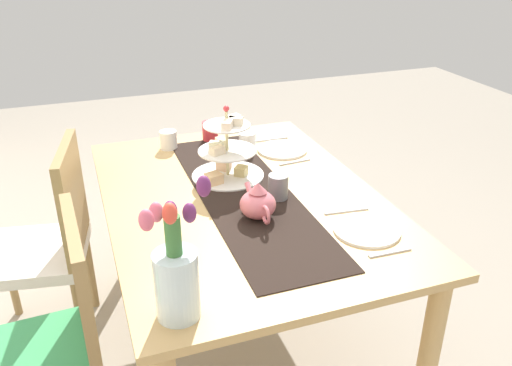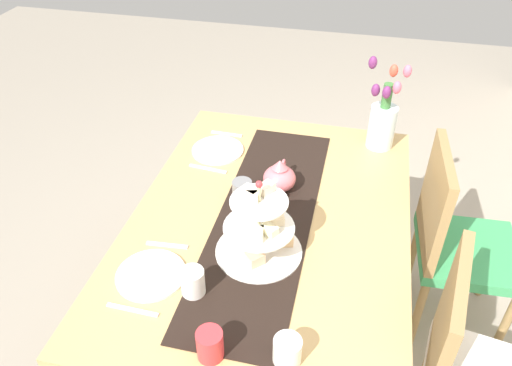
% 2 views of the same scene
% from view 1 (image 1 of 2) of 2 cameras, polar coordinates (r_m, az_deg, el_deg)
% --- Properties ---
extents(ground_plane, '(8.00, 8.00, 0.00)m').
position_cam_1_polar(ground_plane, '(2.49, -1.34, -16.66)').
color(ground_plane, gray).
extents(dining_table, '(1.47, 1.03, 0.74)m').
position_cam_1_polar(dining_table, '(2.11, -1.52, -3.81)').
color(dining_table, tan).
rests_on(dining_table, ground_plane).
extents(chair_left, '(0.44, 0.44, 0.91)m').
position_cam_1_polar(chair_left, '(1.86, -21.10, -15.71)').
color(chair_left, olive).
rests_on(chair_left, ground_plane).
extents(chair_right, '(0.49, 0.49, 0.91)m').
position_cam_1_polar(chair_right, '(2.39, -21.28, -5.63)').
color(chair_right, olive).
rests_on(chair_right, ground_plane).
extents(table_runner, '(1.22, 0.35, 0.00)m').
position_cam_1_polar(table_runner, '(2.07, -1.10, -1.22)').
color(table_runner, black).
rests_on(table_runner, dining_table).
extents(tiered_cake_stand, '(0.30, 0.30, 0.30)m').
position_cam_1_polar(tiered_cake_stand, '(2.17, -3.19, 3.02)').
color(tiered_cake_stand, beige).
rests_on(tiered_cake_stand, table_runner).
extents(teapot, '(0.24, 0.13, 0.14)m').
position_cam_1_polar(teapot, '(1.88, 0.21, -2.19)').
color(teapot, '#D66B75').
rests_on(teapot, table_runner).
extents(tulip_vase, '(0.15, 0.18, 0.41)m').
position_cam_1_polar(tulip_vase, '(1.41, -8.55, -9.55)').
color(tulip_vase, silver).
rests_on(tulip_vase, dining_table).
extents(cream_jug, '(0.08, 0.08, 0.08)m').
position_cam_1_polar(cream_jug, '(2.52, -9.39, 4.60)').
color(cream_jug, white).
rests_on(cream_jug, dining_table).
extents(dinner_plate_left, '(0.23, 0.23, 0.01)m').
position_cam_1_polar(dinner_plate_left, '(1.87, 11.79, -4.92)').
color(dinner_plate_left, white).
rests_on(dinner_plate_left, dining_table).
extents(fork_left, '(0.02, 0.15, 0.01)m').
position_cam_1_polar(fork_left, '(1.77, 14.17, -7.22)').
color(fork_left, silver).
rests_on(fork_left, dining_table).
extents(knife_left, '(0.03, 0.17, 0.01)m').
position_cam_1_polar(knife_left, '(1.97, 9.67, -2.96)').
color(knife_left, silver).
rests_on(knife_left, dining_table).
extents(dinner_plate_right, '(0.23, 0.23, 0.01)m').
position_cam_1_polar(dinner_plate_right, '(2.48, 2.83, 3.61)').
color(dinner_plate_right, white).
rests_on(dinner_plate_right, dining_table).
extents(fork_right, '(0.03, 0.15, 0.01)m').
position_cam_1_polar(fork_right, '(2.35, 4.17, 2.29)').
color(fork_right, silver).
rests_on(fork_right, dining_table).
extents(knife_right, '(0.02, 0.17, 0.01)m').
position_cam_1_polar(knife_right, '(2.60, 1.62, 4.71)').
color(knife_right, silver).
rests_on(knife_right, dining_table).
extents(mug_grey, '(0.08, 0.08, 0.09)m').
position_cam_1_polar(mug_grey, '(2.02, 2.40, -0.38)').
color(mug_grey, slate).
rests_on(mug_grey, table_runner).
extents(mug_white_text, '(0.08, 0.08, 0.09)m').
position_cam_1_polar(mug_white_text, '(2.44, -0.94, 4.34)').
color(mug_white_text, white).
rests_on(mug_white_text, dining_table).
extents(mug_orange, '(0.08, 0.08, 0.09)m').
position_cam_1_polar(mug_orange, '(2.59, -4.94, 5.57)').
color(mug_orange, red).
rests_on(mug_orange, dining_table).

